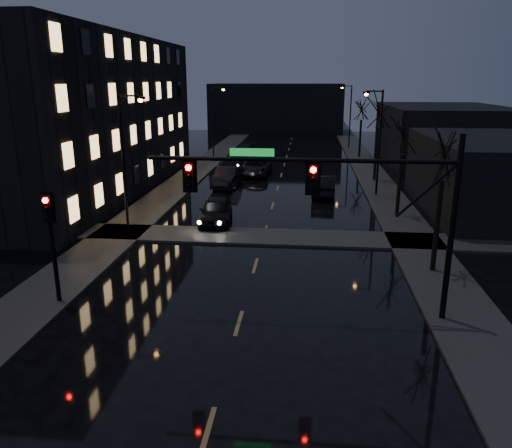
% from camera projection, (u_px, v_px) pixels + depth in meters
% --- Properties ---
extents(sidewalk_left, '(3.00, 140.00, 0.12)m').
position_uv_depth(sidewalk_left, '(186.00, 179.00, 45.22)').
color(sidewalk_left, '#2D2D2B').
rests_on(sidewalk_left, ground).
extents(sidewalk_right, '(3.00, 140.00, 0.12)m').
position_uv_depth(sidewalk_right, '(377.00, 183.00, 43.56)').
color(sidewalk_right, '#2D2D2B').
rests_on(sidewalk_right, ground).
extents(sidewalk_cross, '(40.00, 3.00, 0.12)m').
position_uv_depth(sidewalk_cross, '(263.00, 237.00, 28.63)').
color(sidewalk_cross, '#2D2D2B').
rests_on(sidewalk_cross, ground).
extents(apartment_block, '(12.00, 30.00, 12.00)m').
position_uv_depth(apartment_block, '(70.00, 115.00, 39.56)').
color(apartment_block, black).
rests_on(apartment_block, ground).
extents(commercial_right_near, '(10.00, 14.00, 5.00)m').
position_uv_depth(commercial_right_near, '(502.00, 176.00, 33.60)').
color(commercial_right_near, black).
rests_on(commercial_right_near, ground).
extents(commercial_right_far, '(12.00, 18.00, 6.00)m').
position_uv_depth(commercial_right_far, '(442.00, 134.00, 54.32)').
color(commercial_right_far, black).
rests_on(commercial_right_far, ground).
extents(far_block, '(22.00, 10.00, 8.00)m').
position_uv_depth(far_block, '(277.00, 108.00, 84.65)').
color(far_block, black).
rests_on(far_block, ground).
extents(signal_mast, '(11.11, 0.41, 7.00)m').
position_uv_depth(signal_mast, '(348.00, 192.00, 17.83)').
color(signal_mast, black).
rests_on(signal_mast, ground).
extents(signal_pole_left, '(0.35, 0.41, 4.53)m').
position_uv_depth(signal_pole_left, '(51.00, 232.00, 19.46)').
color(signal_pole_left, black).
rests_on(signal_pole_left, ground).
extents(tree_near, '(3.52, 3.52, 8.08)m').
position_uv_depth(tree_near, '(446.00, 140.00, 21.79)').
color(tree_near, black).
rests_on(tree_near, ground).
extents(tree_mid_a, '(3.30, 3.30, 7.58)m').
position_uv_depth(tree_mid_a, '(404.00, 127.00, 31.45)').
color(tree_mid_a, black).
rests_on(tree_mid_a, ground).
extents(tree_mid_b, '(3.74, 3.74, 8.59)m').
position_uv_depth(tree_mid_b, '(379.00, 105.00, 42.69)').
color(tree_mid_b, black).
rests_on(tree_mid_b, ground).
extents(tree_far, '(3.43, 3.43, 7.88)m').
position_uv_depth(tree_far, '(362.00, 104.00, 56.22)').
color(tree_far, black).
rests_on(tree_far, ground).
extents(streetlight_l_near, '(1.53, 0.28, 8.00)m').
position_uv_depth(streetlight_l_near, '(127.00, 154.00, 27.58)').
color(streetlight_l_near, black).
rests_on(streetlight_l_near, ground).
extents(streetlight_l_far, '(1.53, 0.28, 8.00)m').
position_uv_depth(streetlight_l_far, '(215.00, 118.00, 53.36)').
color(streetlight_l_far, black).
rests_on(streetlight_l_far, ground).
extents(streetlight_r_mid, '(1.53, 0.28, 8.00)m').
position_uv_depth(streetlight_r_mid, '(377.00, 134.00, 37.55)').
color(streetlight_r_mid, black).
rests_on(streetlight_r_mid, ground).
extents(streetlight_r_far, '(1.53, 0.28, 8.00)m').
position_uv_depth(streetlight_r_far, '(349.00, 111.00, 64.30)').
color(streetlight_r_far, black).
rests_on(streetlight_r_far, ground).
extents(oncoming_car_a, '(2.34, 4.93, 1.63)m').
position_uv_depth(oncoming_car_a, '(216.00, 211.00, 31.31)').
color(oncoming_car_a, black).
rests_on(oncoming_car_a, ground).
extents(oncoming_car_b, '(2.00, 5.03, 1.63)m').
position_uv_depth(oncoming_car_b, '(227.00, 177.00, 41.96)').
color(oncoming_car_b, black).
rests_on(oncoming_car_b, ground).
extents(oncoming_car_c, '(2.77, 5.73, 1.57)m').
position_uv_depth(oncoming_car_c, '(256.00, 167.00, 46.92)').
color(oncoming_car_c, black).
rests_on(oncoming_car_c, ground).
extents(oncoming_car_d, '(2.28, 5.13, 1.46)m').
position_uv_depth(oncoming_car_d, '(245.00, 151.00, 58.16)').
color(oncoming_car_d, black).
rests_on(oncoming_car_d, ground).
extents(lead_car, '(1.99, 5.01, 1.62)m').
position_uv_depth(lead_car, '(324.00, 185.00, 38.77)').
color(lead_car, black).
rests_on(lead_car, ground).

